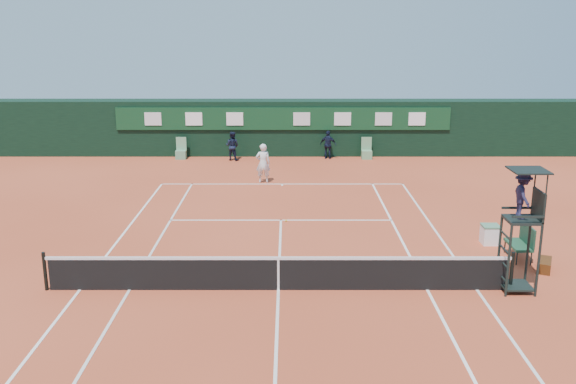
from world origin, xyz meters
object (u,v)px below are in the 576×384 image
object	(u,v)px
player_bench	(522,240)
cooler	(490,234)
tennis_net	(278,273)
umpire_chair	(523,205)
player	(263,163)

from	to	relation	value
player_bench	cooler	world-z (taller)	player_bench
tennis_net	player_bench	world-z (taller)	same
player_bench	cooler	distance (m)	1.52
player_bench	cooler	bearing A→B (deg)	111.70
umpire_chair	player_bench	bearing A→B (deg)	67.34
umpire_chair	player	distance (m)	14.36
player_bench	player	size ratio (longest dim) A/B	0.66
cooler	umpire_chair	bearing A→B (deg)	-96.95
umpire_chair	player_bench	distance (m)	3.24
cooler	tennis_net	bearing A→B (deg)	-151.38
cooler	player	world-z (taller)	player
player_bench	player	bearing A→B (deg)	130.79
tennis_net	player_bench	bearing A→B (deg)	17.79
player	umpire_chair	bearing A→B (deg)	117.11
tennis_net	umpire_chair	xyz separation A→B (m)	(6.52, -0.03, 1.95)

